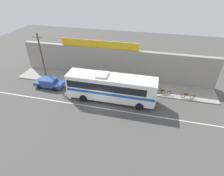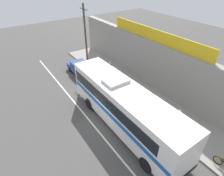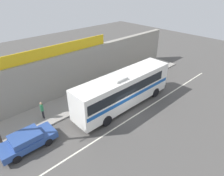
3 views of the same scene
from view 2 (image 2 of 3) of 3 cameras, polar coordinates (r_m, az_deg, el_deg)
ground_plane at (r=15.30m, az=-2.63°, el=-10.94°), size 70.00×70.00×0.00m
sidewalk_slab at (r=17.82m, az=11.70°, el=-3.90°), size 30.00×3.60×0.14m
storefront_facade at (r=18.00m, az=17.44°, el=4.46°), size 30.00×0.70×4.80m
storefront_billboard at (r=18.24m, az=13.33°, el=15.69°), size 12.10×0.12×1.10m
road_center_stripe at (r=15.03m, az=-5.27°, el=-12.10°), size 30.00×0.14×0.01m
intercity_bus at (r=13.83m, az=3.59°, el=-5.26°), size 11.44×2.65×3.78m
parked_car at (r=21.98m, az=-9.75°, el=6.16°), size 4.23×1.91×1.37m
utility_pole at (r=22.69m, az=-8.25°, el=15.91°), size 1.60×0.22×7.28m
pedestrian_by_curb at (r=20.92m, az=-0.55°, el=6.48°), size 0.30×0.48×1.74m
pedestrian_far_left at (r=15.07m, az=19.87°, el=-8.48°), size 0.30×0.48×1.68m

